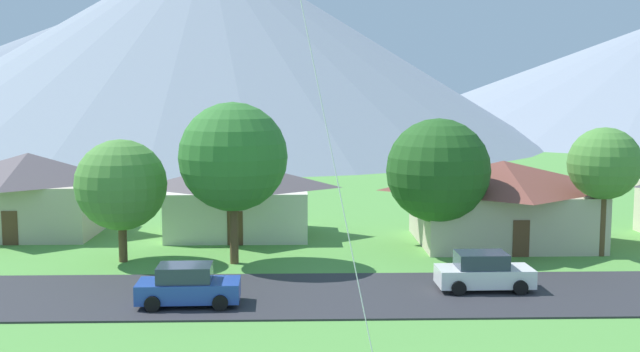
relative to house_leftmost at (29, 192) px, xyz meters
The scene contains 12 objects.
road_strip 21.80m from the house_leftmost, 41.89° to the right, with size 160.00×7.26×0.08m, color #2D2D33.
mountain_far_west_ridge 108.56m from the house_leftmost, 102.66° to the left, with size 118.99×118.99×24.62m, color gray.
mountain_west_ridge 84.97m from the house_leftmost, 89.08° to the left, with size 112.14×112.14×34.22m, color gray.
house_leftmost is the anchor object (origin of this frame).
house_right_center 13.02m from the house_leftmost, ahead, with size 9.04×6.66×4.56m.
house_rightmost 28.78m from the house_leftmost, ahead, with size 10.53×8.31×4.83m.
tree_near_left 15.95m from the house_leftmost, 31.74° to the right, with size 5.57×5.57×8.33m.
tree_left_of_center 33.82m from the house_leftmost, 11.99° to the right, with size 3.87×3.87×6.96m.
tree_right_of_center 10.84m from the house_leftmost, 45.78° to the right, with size 4.72×4.72×6.41m.
tree_near_right 25.09m from the house_leftmost, 14.51° to the right, with size 5.65×5.65×7.42m.
parked_car_white_west_end 28.58m from the house_leftmost, 29.28° to the right, with size 4.23×2.13×1.68m.
parked_car_blue_mid_west 20.10m from the house_leftmost, 52.85° to the right, with size 4.25×2.18×1.68m.
Camera 1 is at (0.60, -3.57, 8.89)m, focal length 41.74 mm.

